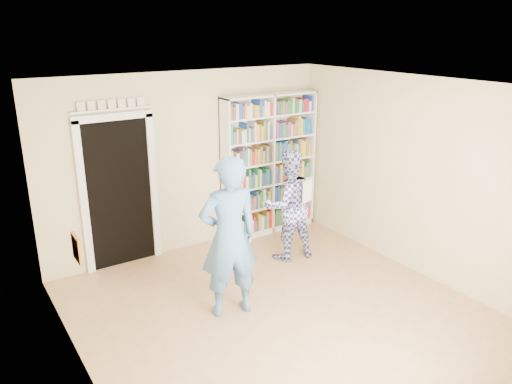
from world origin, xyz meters
TOP-DOWN VIEW (x-y plane):
  - floor at (0.00, 0.00)m, footprint 5.00×5.00m
  - ceiling at (0.00, 0.00)m, footprint 5.00×5.00m
  - wall_back at (0.00, 2.50)m, footprint 4.50×0.00m
  - wall_left at (-2.25, 0.00)m, footprint 0.00×5.00m
  - wall_right at (2.25, 0.00)m, footprint 0.00×5.00m
  - bookshelf at (1.35, 2.34)m, footprint 1.66×0.31m
  - doorway at (-1.10, 2.48)m, footprint 1.10×0.08m
  - wall_art at (-2.23, 0.20)m, footprint 0.03×0.25m
  - man_blue at (-0.48, 0.50)m, footprint 0.78×0.59m
  - man_plaid at (1.00, 1.35)m, footprint 0.89×0.75m
  - paper_sheet at (1.13, 1.07)m, footprint 0.22×0.08m

SIDE VIEW (x-z plane):
  - floor at x=0.00m, z-range 0.00..0.00m
  - man_plaid at x=1.00m, z-range 0.00..1.64m
  - man_blue at x=-0.48m, z-range 0.00..1.95m
  - paper_sheet at x=1.13m, z-range 0.93..1.25m
  - bookshelf at x=1.35m, z-range 0.01..2.30m
  - doorway at x=-1.10m, z-range -0.04..2.39m
  - wall_back at x=0.00m, z-range -0.90..3.60m
  - wall_left at x=-2.25m, z-range -1.15..3.85m
  - wall_right at x=2.25m, z-range -1.15..3.85m
  - wall_art at x=-2.23m, z-range 1.27..1.52m
  - ceiling at x=0.00m, z-range 2.70..2.70m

